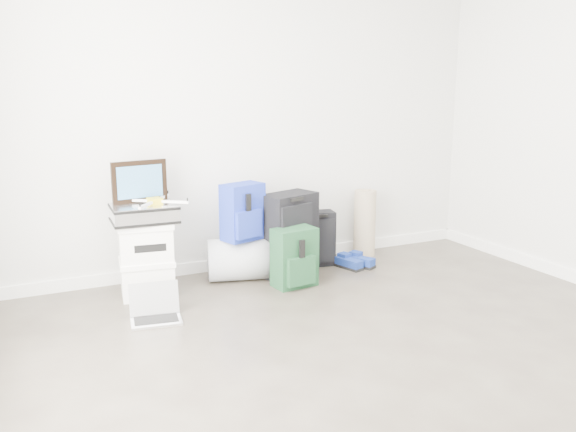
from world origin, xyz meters
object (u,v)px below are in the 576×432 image
briefcase (144,213)px  duffel_bag (243,259)px  boxes_stack (146,259)px  laptop (155,311)px  large_suitcase (289,235)px  carry_on (317,239)px

briefcase → duffel_bag: briefcase is taller
boxes_stack → laptop: boxes_stack is taller
briefcase → boxes_stack: bearing=-87.4°
boxes_stack → large_suitcase: size_ratio=0.82×
briefcase → carry_on: size_ratio=0.96×
large_suitcase → boxes_stack: bearing=160.3°
boxes_stack → laptop: (-0.06, -0.50, -0.23)m
briefcase → laptop: briefcase is taller
carry_on → laptop: bearing=-147.1°
briefcase → duffel_bag: size_ratio=0.83×
briefcase → laptop: 0.77m
boxes_stack → briefcase: briefcase is taller
boxes_stack → large_suitcase: 1.20m
briefcase → carry_on: briefcase is taller
boxes_stack → large_suitcase: bearing=6.5°
large_suitcase → laptop: (-1.26, -0.47, -0.29)m
duffel_bag → large_suitcase: bearing=4.9°
boxes_stack → briefcase: 0.35m
duffel_bag → laptop: duffel_bag is taller
large_suitcase → carry_on: size_ratio=1.45×
boxes_stack → carry_on: 1.55m
briefcase → large_suitcase: size_ratio=0.67×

